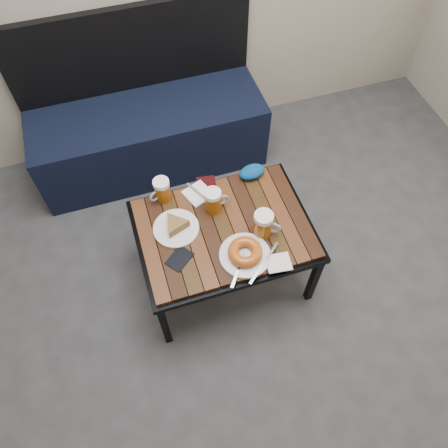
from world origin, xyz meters
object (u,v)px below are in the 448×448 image
object	(u,v)px
plate_bagel	(245,253)
bench	(149,129)
plate_pie	(176,226)
passport_navy	(180,259)
cafe_table	(224,232)
beer_mug_right	(264,224)
beer_mug_centre	(213,201)
knit_pouch	(252,172)
beer_mug_left	(162,190)
passport_burgundy	(207,186)

from	to	relation	value
plate_bagel	bench	bearing A→B (deg)	101.18
plate_pie	passport_navy	world-z (taller)	plate_pie
cafe_table	beer_mug_right	world-z (taller)	beer_mug_right
bench	passport_navy	bearing A→B (deg)	-93.34
beer_mug_centre	passport_navy	distance (m)	0.33
beer_mug_centre	knit_pouch	bearing A→B (deg)	28.18
cafe_table	knit_pouch	xyz separation A→B (m)	(0.23, 0.26, 0.07)
beer_mug_left	plate_pie	bearing A→B (deg)	71.20
plate_pie	beer_mug_right	bearing A→B (deg)	-20.54
plate_bagel	passport_burgundy	size ratio (longest dim) A/B	2.17
passport_navy	passport_burgundy	distance (m)	0.43
beer_mug_left	bench	bearing A→B (deg)	-117.55
beer_mug_left	passport_burgundy	size ratio (longest dim) A/B	0.98
cafe_table	plate_bagel	bearing A→B (deg)	-76.76
plate_pie	knit_pouch	xyz separation A→B (m)	(0.45, 0.20, 0.01)
bench	beer_mug_centre	size ratio (longest dim) A/B	10.60
passport_navy	bench	bearing A→B (deg)	138.39
bench	cafe_table	bearing A→B (deg)	-79.20
bench	beer_mug_right	xyz separation A→B (m)	(0.35, -1.05, 0.27)
beer_mug_left	passport_burgundy	bearing A→B (deg)	156.95
beer_mug_centre	knit_pouch	xyz separation A→B (m)	(0.25, 0.14, -0.04)
beer_mug_left	plate_pie	world-z (taller)	beer_mug_left
beer_mug_left	knit_pouch	xyz separation A→B (m)	(0.47, 0.00, -0.03)
bench	beer_mug_left	distance (m)	0.75
bench	knit_pouch	distance (m)	0.85
plate_pie	plate_bagel	xyz separation A→B (m)	(0.26, -0.24, 0.00)
passport_burgundy	plate_bagel	bearing A→B (deg)	-74.70
beer_mug_right	passport_navy	bearing A→B (deg)	-146.71
beer_mug_centre	plate_pie	world-z (taller)	beer_mug_centre
cafe_table	beer_mug_left	world-z (taller)	beer_mug_left
beer_mug_left	beer_mug_centre	bearing A→B (deg)	124.39
bench	beer_mug_right	world-z (taller)	bench
beer_mug_right	knit_pouch	distance (m)	0.35
cafe_table	beer_mug_right	xyz separation A→B (m)	(0.16, -0.08, 0.12)
beer_mug_centre	plate_pie	bearing A→B (deg)	-165.00
passport_navy	plate_pie	bearing A→B (deg)	132.68
beer_mug_left	knit_pouch	distance (m)	0.47
bench	beer_mug_left	xyz separation A→B (m)	(-0.05, -0.70, 0.26)
plate_pie	plate_bagel	size ratio (longest dim) A/B	0.77
beer_mug_left	plate_bagel	bearing A→B (deg)	99.02
beer_mug_centre	plate_bagel	distance (m)	0.31
beer_mug_centre	bench	bearing A→B (deg)	99.96
plate_bagel	passport_burgundy	xyz separation A→B (m)	(-0.05, 0.44, -0.02)
bench	beer_mug_centre	world-z (taller)	bench
beer_mug_right	plate_pie	distance (m)	0.41
passport_navy	passport_burgundy	xyz separation A→B (m)	(0.24, 0.36, 0.00)
knit_pouch	beer_mug_left	bearing A→B (deg)	-179.87
plate_bagel	passport_burgundy	bearing A→B (deg)	96.46
cafe_table	beer_mug_left	size ratio (longest dim) A/B	6.54
cafe_table	knit_pouch	bearing A→B (deg)	48.06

